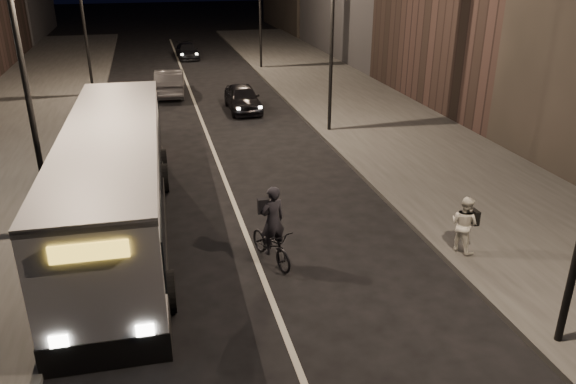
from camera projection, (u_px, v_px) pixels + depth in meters
ground at (265, 282)px, 14.43m from camera, size 180.00×180.00×0.00m
sidewalk_right at (371, 116)px, 28.77m from camera, size 7.00×70.00×0.16m
sidewalk_left at (14, 141)px, 24.99m from camera, size 7.00×70.00×0.16m
streetlight_right_mid at (327, 14)px, 24.21m from camera, size 1.20×0.44×8.12m
streetlight_left_near at (31, 54)px, 14.70m from camera, size 1.20×0.44×8.12m
streetlight_left_far at (86, 1)px, 30.75m from camera, size 1.20×0.44×8.12m
city_bus at (116, 179)px, 16.17m from camera, size 3.16×12.35×3.31m
cyclist_on_bicycle at (272, 237)px, 15.05m from camera, size 1.26×2.12×2.30m
pedestrian_woman at (464, 224)px, 15.32m from camera, size 0.89×0.97×1.62m
car_near at (243, 98)px, 29.77m from camera, size 1.64×4.04×1.37m
car_mid at (170, 82)px, 33.00m from camera, size 1.94×4.73×1.52m
car_far at (187, 51)px, 44.54m from camera, size 1.78×4.02×1.15m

